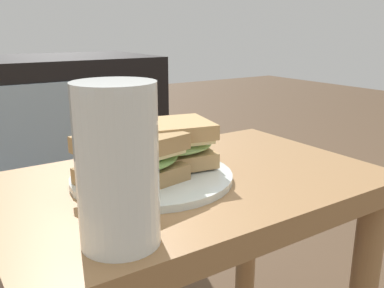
# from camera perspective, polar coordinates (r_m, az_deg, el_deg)

# --- Properties ---
(side_table) EXTENTS (0.56, 0.36, 0.46)m
(side_table) POSITION_cam_1_polar(r_m,az_deg,el_deg) (0.65, -0.27, -12.05)
(side_table) COLOR olive
(side_table) RESTS_ON ground
(tv_cabinet) EXTENTS (0.96, 0.46, 0.58)m
(tv_cabinet) POSITION_cam_1_polar(r_m,az_deg,el_deg) (1.50, -23.57, -0.45)
(tv_cabinet) COLOR black
(tv_cabinet) RESTS_ON ground
(plate) EXTENTS (0.23, 0.23, 0.01)m
(plate) POSITION_cam_1_polar(r_m,az_deg,el_deg) (0.60, -5.49, -4.51)
(plate) COLOR silver
(plate) RESTS_ON side_table
(sandwich_front) EXTENTS (0.16, 0.13, 0.07)m
(sandwich_front) POSITION_cam_1_polar(r_m,az_deg,el_deg) (0.56, -8.37, -2.01)
(sandwich_front) COLOR #9E7A4C
(sandwich_front) RESTS_ON plate
(sandwich_back) EXTENTS (0.14, 0.12, 0.07)m
(sandwich_back) POSITION_cam_1_polar(r_m,az_deg,el_deg) (0.62, -3.06, 0.04)
(sandwich_back) COLOR tan
(sandwich_back) RESTS_ON plate
(beer_glass) EXTENTS (0.08, 0.08, 0.16)m
(beer_glass) POSITION_cam_1_polar(r_m,az_deg,el_deg) (0.41, -10.18, -3.48)
(beer_glass) COLOR silver
(beer_glass) RESTS_ON side_table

